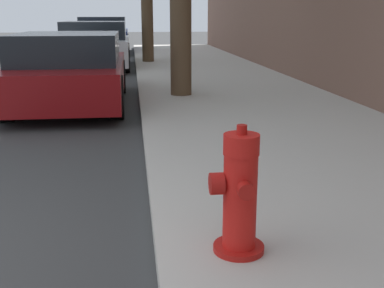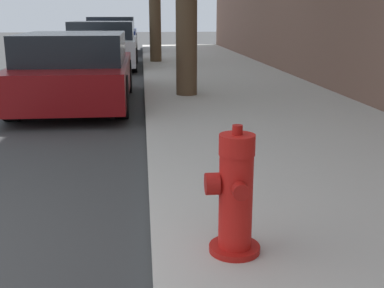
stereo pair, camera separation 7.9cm
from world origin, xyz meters
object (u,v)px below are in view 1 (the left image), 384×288
Objects in this scene: parked_car_mid at (96,46)px; parked_car_far at (104,35)px; parked_car_near at (70,70)px; fire_hydrant at (239,196)px.

parked_car_far is at bearing 90.64° from parked_car_mid.
parked_car_mid is at bearing 89.77° from parked_car_near.
parked_car_far is (-0.06, 5.42, 0.05)m from parked_car_mid.
parked_car_near reaches higher than fire_hydrant.
parked_car_near is (-1.59, 5.55, 0.11)m from fire_hydrant.
parked_car_mid is (0.02, 5.75, 0.05)m from parked_car_near.
parked_car_near is 0.96× the size of parked_car_far.
parked_car_far is at bearing 95.55° from fire_hydrant.
parked_car_far is (-0.04, 11.17, 0.09)m from parked_car_near.
parked_car_mid is (-1.56, 11.31, 0.16)m from fire_hydrant.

